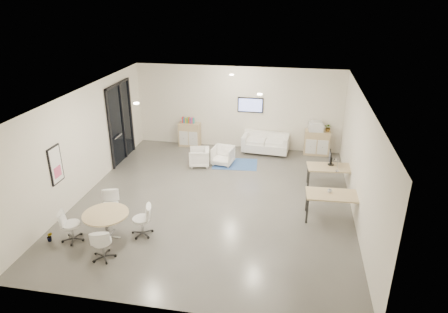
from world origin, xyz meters
The scene contains 21 objects.
room_shell centered at (0.00, 0.00, 1.60)m, with size 9.60×10.60×4.80m.
glass_door centered at (-3.95, 2.51, 1.50)m, with size 0.09×1.90×2.85m.
artwork centered at (-3.97, -1.60, 1.55)m, with size 0.05×0.54×1.04m.
wall_tv centered at (0.50, 4.46, 1.75)m, with size 0.98×0.06×0.58m.
ceiling_spots centered at (-0.20, 0.83, 3.18)m, with size 3.14×4.14×0.03m.
sideboard_left centered at (-1.89, 4.26, 0.47)m, with size 0.84×0.44×0.95m.
sideboard_right centered at (3.09, 4.25, 0.47)m, with size 0.94×0.45×0.94m.
books centered at (-1.93, 4.26, 1.06)m, with size 0.49×0.14×0.22m.
printer centered at (3.01, 4.25, 1.11)m, with size 0.55×0.47×0.37m.
loveseat centered at (1.17, 4.06, 0.35)m, with size 1.78×0.99×0.64m.
blue_rug centered at (0.19, 2.75, 0.01)m, with size 1.59×1.06×0.01m, color #2E548E.
armchair_left centered at (-1.05, 2.40, 0.35)m, with size 0.69×0.64×0.71m, color white.
armchair_right centered at (-0.24, 2.68, 0.36)m, with size 0.71×0.66×0.73m, color white.
desk_rear centered at (3.42, 1.41, 0.68)m, with size 1.51×0.86×0.75m.
desk_front centered at (3.39, -0.45, 0.70)m, with size 1.52×0.81×0.78m.
monitor centered at (3.38, 1.56, 0.99)m, with size 0.20×0.50×0.44m.
round_table centered at (-2.29, -2.38, 0.61)m, with size 1.15×1.15×0.70m.
meeting_chairs centered at (-2.29, -2.38, 0.41)m, with size 2.36×2.36×0.82m.
plant_cabinet centered at (3.46, 4.24, 1.06)m, with size 0.28×0.31×0.24m, color #3F7F3F.
plant_floor centered at (-3.65, -2.81, 0.06)m, with size 0.15×0.27×0.12m, color #3F7F3F.
cup centered at (3.27, -0.38, 0.83)m, with size 0.12×0.09×0.12m, color white.
Camera 1 is at (2.18, -10.31, 5.89)m, focal length 32.00 mm.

